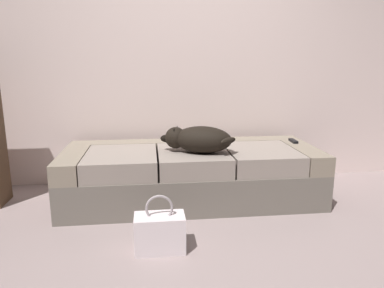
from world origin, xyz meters
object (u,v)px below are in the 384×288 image
Objects in this scene: couch at (191,174)px; dog_dark at (198,139)px; tv_remote at (293,141)px; handbag at (160,232)px.

dog_dark is (0.04, -0.14, 0.34)m from couch.
couch is 3.48× the size of dog_dark.
dog_dark reaches higher than tv_remote.
tv_remote is at bearing 7.86° from couch.
dog_dark reaches higher than couch.
tv_remote is (0.97, 0.13, 0.24)m from couch.
tv_remote reaches higher than handbag.
handbag is (-0.30, -0.87, -0.10)m from couch.
tv_remote is at bearing 38.17° from handbag.
dog_dark is 0.92m from handbag.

